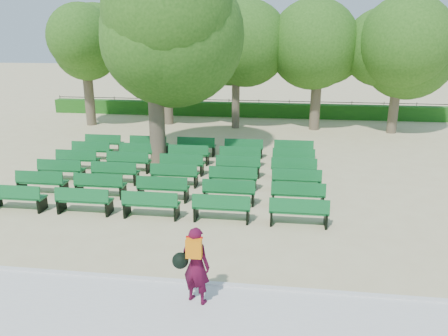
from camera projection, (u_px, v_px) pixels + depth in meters
name	position (u px, v px, depth m)	size (l,w,h in m)	color
ground	(208.00, 188.00, 15.70)	(120.00, 120.00, 0.00)	tan
paving	(146.00, 313.00, 8.69)	(30.00, 2.20, 0.06)	silver
curb	(161.00, 281.00, 9.77)	(30.00, 0.12, 0.10)	silver
hedge	(243.00, 110.00, 28.81)	(26.00, 0.70, 0.90)	#1F5E18
fence	(244.00, 115.00, 29.32)	(26.00, 0.10, 1.02)	black
tree_line	(237.00, 129.00, 25.16)	(21.80, 6.80, 7.04)	#2F611A
bench_array	(179.00, 177.00, 16.59)	(1.75, 0.68, 1.08)	#105F29
tree_among	(153.00, 34.00, 17.25)	(5.97, 5.97, 8.01)	brown
person	(195.00, 264.00, 8.77)	(0.83, 0.58, 1.66)	#4A0A25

